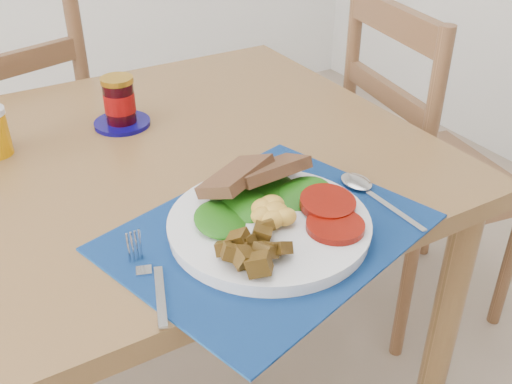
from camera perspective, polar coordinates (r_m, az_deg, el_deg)
table at (r=1.18m, az=-17.40°, el=-2.10°), size 1.40×0.90×0.75m
chair_end at (r=1.65m, az=15.18°, el=4.97°), size 0.47×0.49×1.15m
placemat at (r=0.94m, az=1.25°, el=-3.82°), size 0.55×0.48×0.00m
breakfast_plate at (r=0.92m, az=1.08°, el=-2.88°), size 0.31×0.31×0.08m
fork at (r=0.85m, az=-10.09°, el=-8.21°), size 0.05×0.17×0.00m
spoon at (r=1.05m, az=10.51°, el=0.13°), size 0.05×0.20×0.01m
jam_on_saucer at (r=1.28m, az=-12.84°, el=8.13°), size 0.12×0.12×0.11m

